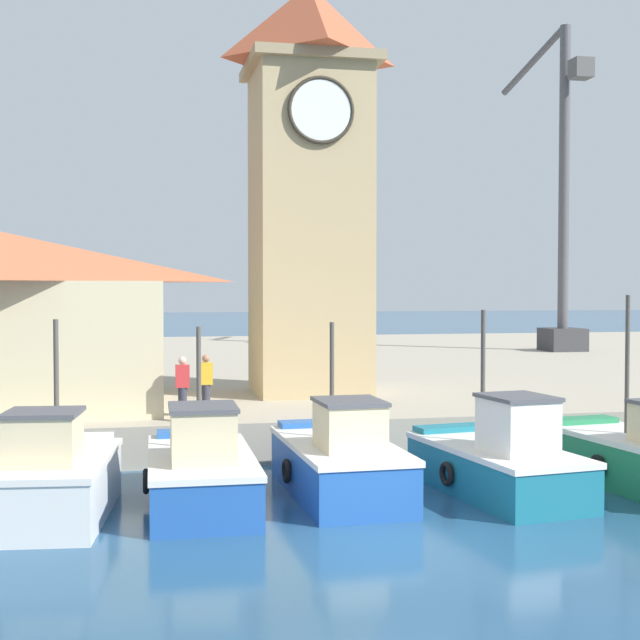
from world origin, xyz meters
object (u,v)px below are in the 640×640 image
(port_crane_near, at_px, (563,228))
(dock_worker_near_tower, at_px, (206,385))
(fishing_boat_left_inner, at_px, (51,480))
(fishing_boat_mid_right, at_px, (498,461))
(clock_tower, at_px, (309,180))
(fishing_boat_center, at_px, (340,461))
(fishing_boat_mid_left, at_px, (201,471))
(dock_worker_along_quay, at_px, (183,388))

(port_crane_near, height_order, dock_worker_near_tower, port_crane_near)
(port_crane_near, bearing_deg, fishing_boat_left_inner, -132.22)
(fishing_boat_mid_right, height_order, clock_tower, clock_tower)
(fishing_boat_center, xyz_separation_m, dock_worker_near_tower, (-2.42, 4.69, 1.17))
(fishing_boat_mid_left, distance_m, fishing_boat_mid_right, 6.21)
(fishing_boat_left_inner, bearing_deg, fishing_boat_mid_left, 9.31)
(fishing_boat_mid_right, bearing_deg, port_crane_near, 60.52)
(fishing_boat_mid_left, height_order, fishing_boat_mid_right, fishing_boat_mid_right)
(fishing_boat_left_inner, distance_m, clock_tower, 14.17)
(fishing_boat_mid_right, relative_size, port_crane_near, 0.29)
(clock_tower, relative_size, dock_worker_along_quay, 8.87)
(fishing_boat_mid_left, relative_size, fishing_boat_center, 0.99)
(fishing_boat_center, relative_size, dock_worker_near_tower, 3.07)
(fishing_boat_mid_right, bearing_deg, dock_worker_along_quay, 142.83)
(port_crane_near, xyz_separation_m, dock_worker_near_tower, (-20.47, -20.80, -5.68))
(fishing_boat_mid_right, xyz_separation_m, dock_worker_along_quay, (-6.32, 4.79, 1.18))
(fishing_boat_mid_left, height_order, dock_worker_along_quay, fishing_boat_mid_left)
(fishing_boat_left_inner, relative_size, fishing_boat_mid_left, 0.87)
(fishing_boat_mid_right, xyz_separation_m, port_crane_near, (14.77, 26.14, 6.86))
(dock_worker_near_tower, distance_m, dock_worker_along_quay, 0.83)
(fishing_boat_mid_right, height_order, port_crane_near, port_crane_near)
(dock_worker_near_tower, bearing_deg, dock_worker_along_quay, -138.37)
(clock_tower, bearing_deg, dock_worker_along_quay, -128.84)
(fishing_boat_center, bearing_deg, fishing_boat_mid_left, -174.57)
(fishing_boat_left_inner, xyz_separation_m, port_crane_near, (23.80, 26.23, 6.83))
(fishing_boat_center, bearing_deg, dock_worker_near_tower, 117.24)
(port_crane_near, height_order, dock_worker_along_quay, port_crane_near)
(fishing_boat_center, distance_m, dock_worker_near_tower, 5.41)
(fishing_boat_left_inner, height_order, fishing_boat_mid_right, fishing_boat_mid_right)
(fishing_boat_mid_right, bearing_deg, fishing_boat_center, 168.86)
(port_crane_near, bearing_deg, fishing_boat_mid_right, -119.48)
(fishing_boat_mid_left, distance_m, dock_worker_near_tower, 5.14)
(fishing_boat_center, bearing_deg, clock_tower, 82.68)
(fishing_boat_mid_left, height_order, port_crane_near, port_crane_near)
(fishing_boat_mid_left, height_order, dock_worker_near_tower, fishing_boat_mid_left)
(fishing_boat_mid_left, distance_m, port_crane_near, 33.92)
(fishing_boat_mid_right, relative_size, dock_worker_near_tower, 3.04)
(fishing_boat_center, height_order, dock_worker_along_quay, fishing_boat_center)
(fishing_boat_center, xyz_separation_m, port_crane_near, (18.05, 25.49, 6.85))
(fishing_boat_mid_left, xyz_separation_m, fishing_boat_center, (2.92, 0.28, 0.02))
(fishing_boat_center, distance_m, port_crane_near, 31.98)
(fishing_boat_left_inner, bearing_deg, fishing_boat_center, 7.35)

